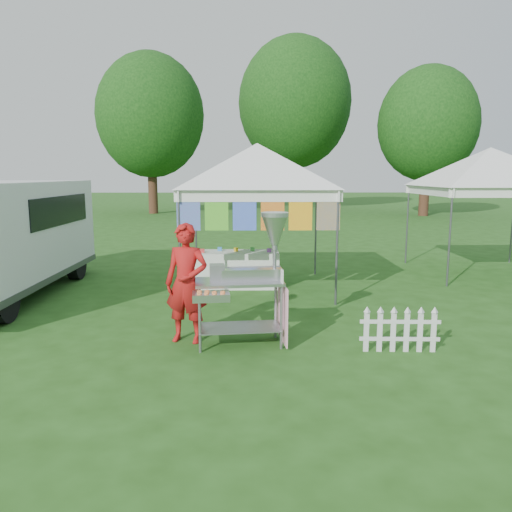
{
  "coord_description": "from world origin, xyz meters",
  "views": [
    {
      "loc": [
        -0.19,
        -6.82,
        2.37
      ],
      "look_at": [
        -0.06,
        0.95,
        1.1
      ],
      "focal_mm": 35.0,
      "sensor_mm": 36.0,
      "label": 1
    }
  ],
  "objects": [
    {
      "name": "ground",
      "position": [
        0.0,
        0.0,
        0.0
      ],
      "size": [
        120.0,
        120.0,
        0.0
      ],
      "primitive_type": "plane",
      "color": "#234C15",
      "rests_on": "ground"
    },
    {
      "name": "canopy_main",
      "position": [
        0.0,
        3.49,
        2.99
      ],
      "size": [
        4.24,
        4.24,
        3.45
      ],
      "color": "#59595E",
      "rests_on": "ground"
    },
    {
      "name": "canopy_right",
      "position": [
        5.5,
        5.0,
        2.99
      ],
      "size": [
        4.24,
        4.24,
        3.45
      ],
      "color": "#59595E",
      "rests_on": "ground"
    },
    {
      "name": "tree_left",
      "position": [
        -6.0,
        24.0,
        5.83
      ],
      "size": [
        6.4,
        6.4,
        9.53
      ],
      "color": "#3C1F15",
      "rests_on": "ground"
    },
    {
      "name": "tree_mid",
      "position": [
        3.0,
        28.0,
        7.14
      ],
      "size": [
        7.6,
        7.6,
        11.52
      ],
      "color": "#3C1F15",
      "rests_on": "ground"
    },
    {
      "name": "tree_right",
      "position": [
        10.0,
        22.0,
        5.18
      ],
      "size": [
        5.6,
        5.6,
        8.42
      ],
      "color": "#3C1F15",
      "rests_on": "ground"
    },
    {
      "name": "donut_cart",
      "position": [
        -0.12,
        -0.06,
        1.09
      ],
      "size": [
        1.33,
        1.03,
        1.86
      ],
      "rotation": [
        0.0,
        0.0,
        0.1
      ],
      "color": "gray",
      "rests_on": "ground"
    },
    {
      "name": "vendor",
      "position": [
        -1.06,
        0.09,
        0.85
      ],
      "size": [
        0.7,
        0.54,
        1.7
      ],
      "primitive_type": "imported",
      "rotation": [
        0.0,
        0.0,
        -0.23
      ],
      "color": "#AE1615",
      "rests_on": "ground"
    },
    {
      "name": "picket_fence",
      "position": [
        1.85,
        -0.39,
        0.29
      ],
      "size": [
        1.08,
        0.07,
        0.56
      ],
      "rotation": [
        0.0,
        0.0,
        -0.04
      ],
      "color": "silver",
      "rests_on": "ground"
    },
    {
      "name": "display_table",
      "position": [
        -0.45,
        3.6,
        0.38
      ],
      "size": [
        1.8,
        0.7,
        0.76
      ],
      "primitive_type": "cube",
      "color": "white",
      "rests_on": "ground"
    }
  ]
}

